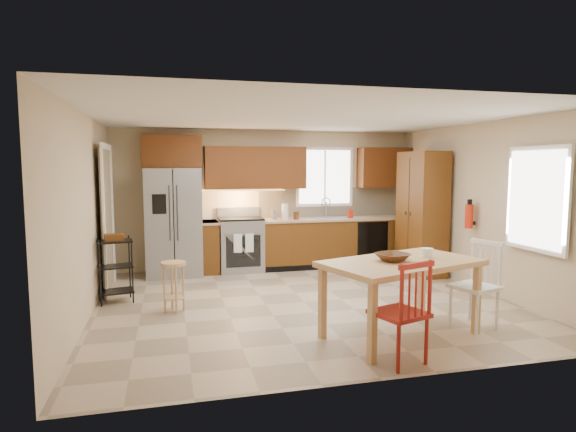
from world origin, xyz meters
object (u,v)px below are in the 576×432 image
Objects in this scene: pantry at (422,213)px; table_bowl at (393,261)px; utility_cart at (115,270)px; dining_table at (401,299)px; table_jar at (427,255)px; refrigerator at (174,222)px; bar_stool at (174,287)px; soap_bottle at (350,213)px; range_stove at (241,245)px; fire_extinguisher at (469,216)px; chair_white at (474,285)px; chair_red at (399,311)px.

pantry is 6.13× the size of table_bowl.
table_bowl is 3.76m from utility_cart.
table_jar is at bearing -2.22° from dining_table.
refrigerator reaches higher than utility_cart.
dining_table reaches higher than bar_stool.
refrigerator is 1.76m from utility_cart.
pantry reaches higher than table_bowl.
table_jar is at bearing -97.24° from soap_bottle.
fire_extinguisher reaches higher than range_stove.
utility_cart is (-3.16, 2.15, 0.03)m from dining_table.
bar_stool is (-2.40, 1.50, -0.09)m from dining_table.
refrigerator is 4.90m from chair_white.
chair_white reaches higher than bar_stool.
table_bowl reaches higher than dining_table.
refrigerator is at bearing 155.48° from fire_extinguisher.
bar_stool is at bearing 153.32° from table_jar.
soap_bottle reaches higher than bar_stool.
soap_bottle reaches higher than dining_table.
range_stove is 2.68× the size of table_bowl.
table_bowl is 0.53× the size of bar_stool.
chair_white is at bearing -32.09° from bar_stool.
table_bowl is (1.11, -3.70, 0.38)m from range_stove.
utility_cart reaches higher than table_bowl.
range_stove is at bearing 106.65° from table_bowl.
range_stove reaches higher than utility_cart.
pantry reaches higher than refrigerator.
chair_white is 1.12× the size of utility_cart.
range_stove is 1.42× the size of bar_stool.
bar_stool is (-1.18, -2.21, -0.14)m from range_stove.
utility_cart is at bearing 44.81° from chair_white.
chair_red is 2.90× the size of table_bowl.
range_stove is at bearing 2.99° from refrigerator.
soap_bottle is 3.91m from bar_stool.
bar_stool is at bearing 48.47° from chair_white.
bar_stool is 0.72× the size of utility_cart.
table_jar is (2.73, -3.54, -0.04)m from refrigerator.
fire_extinguisher is (1.15, -1.95, 0.10)m from soap_bottle.
pantry is (0.95, -0.90, 0.05)m from soap_bottle.
bar_stool is (-4.36, -0.17, -0.78)m from fire_extinguisher.
soap_bottle reaches higher than chair_red.
refrigerator is 4.47m from table_jar.
soap_bottle is 0.53× the size of fire_extinguisher.
refrigerator reaches higher than chair_white.
fire_extinguisher is at bearing 26.84° from chair_red.
refrigerator is at bearing 24.52° from chair_white.
range_stove is 2.51m from bar_stool.
chair_white is 1.54× the size of bar_stool.
refrigerator reaches higher than fire_extinguisher.
fire_extinguisher is 0.36× the size of chair_red.
table_jar is (-0.58, 0.06, 0.37)m from chair_white.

